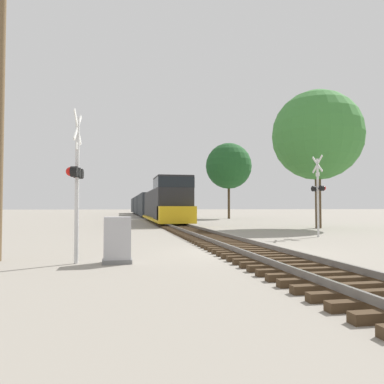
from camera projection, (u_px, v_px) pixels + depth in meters
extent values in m
plane|color=gray|center=(245.00, 252.00, 13.34)|extent=(400.00, 400.00, 0.00)
cube|color=#42301E|center=(376.00, 294.00, 6.58)|extent=(2.60, 0.22, 0.16)
cube|color=#42301E|center=(355.00, 287.00, 7.17)|extent=(2.60, 0.22, 0.16)
cube|color=#42301E|center=(337.00, 281.00, 7.76)|extent=(2.60, 0.22, 0.16)
cube|color=#42301E|center=(321.00, 276.00, 8.35)|extent=(2.60, 0.22, 0.16)
cube|color=#42301E|center=(308.00, 271.00, 8.93)|extent=(2.60, 0.22, 0.16)
cube|color=#42301E|center=(296.00, 267.00, 9.52)|extent=(2.60, 0.22, 0.16)
cube|color=#42301E|center=(286.00, 264.00, 10.11)|extent=(2.60, 0.22, 0.16)
cube|color=#42301E|center=(277.00, 261.00, 10.70)|extent=(2.60, 0.22, 0.16)
cube|color=#42301E|center=(269.00, 258.00, 11.29)|extent=(2.60, 0.22, 0.16)
cube|color=#42301E|center=(261.00, 255.00, 11.88)|extent=(2.60, 0.22, 0.16)
cube|color=#42301E|center=(254.00, 253.00, 12.46)|extent=(2.60, 0.22, 0.16)
cube|color=#42301E|center=(248.00, 251.00, 13.05)|extent=(2.60, 0.22, 0.16)
cube|color=#42301E|center=(243.00, 249.00, 13.64)|extent=(2.60, 0.22, 0.16)
cube|color=#42301E|center=(238.00, 247.00, 14.23)|extent=(2.60, 0.22, 0.16)
cube|color=#42301E|center=(233.00, 246.00, 14.82)|extent=(2.60, 0.22, 0.16)
cube|color=#42301E|center=(228.00, 244.00, 15.41)|extent=(2.60, 0.22, 0.16)
cube|color=#42301E|center=(224.00, 243.00, 15.99)|extent=(2.60, 0.22, 0.16)
cube|color=#42301E|center=(221.00, 241.00, 16.58)|extent=(2.60, 0.22, 0.16)
cube|color=#42301E|center=(217.00, 240.00, 17.17)|extent=(2.60, 0.22, 0.16)
cube|color=#42301E|center=(214.00, 239.00, 17.76)|extent=(2.60, 0.22, 0.16)
cube|color=#42301E|center=(211.00, 238.00, 18.35)|extent=(2.60, 0.22, 0.16)
cube|color=#42301E|center=(208.00, 237.00, 18.93)|extent=(2.60, 0.22, 0.16)
cube|color=#42301E|center=(205.00, 236.00, 19.52)|extent=(2.60, 0.22, 0.16)
cube|color=#42301E|center=(203.00, 235.00, 20.11)|extent=(2.60, 0.22, 0.16)
cube|color=#42301E|center=(200.00, 234.00, 20.70)|extent=(2.60, 0.22, 0.16)
cube|color=#42301E|center=(198.00, 234.00, 21.29)|extent=(2.60, 0.22, 0.16)
cube|color=#42301E|center=(196.00, 233.00, 21.88)|extent=(2.60, 0.22, 0.16)
cube|color=#42301E|center=(194.00, 232.00, 22.46)|extent=(2.60, 0.22, 0.16)
cube|color=#42301E|center=(192.00, 232.00, 23.05)|extent=(2.60, 0.22, 0.16)
cube|color=#42301E|center=(190.00, 231.00, 23.64)|extent=(2.60, 0.22, 0.16)
cube|color=#42301E|center=(188.00, 230.00, 24.23)|extent=(2.60, 0.22, 0.16)
cube|color=#42301E|center=(187.00, 230.00, 24.82)|extent=(2.60, 0.22, 0.16)
cube|color=#42301E|center=(185.00, 229.00, 25.41)|extent=(2.60, 0.22, 0.16)
cube|color=#42301E|center=(184.00, 229.00, 25.99)|extent=(2.60, 0.22, 0.16)
cube|color=#42301E|center=(182.00, 228.00, 26.58)|extent=(2.60, 0.22, 0.16)
cube|color=#42301E|center=(181.00, 228.00, 27.17)|extent=(2.60, 0.22, 0.16)
cube|color=#42301E|center=(180.00, 227.00, 27.76)|extent=(2.60, 0.22, 0.16)
cube|color=#42301E|center=(178.00, 227.00, 28.35)|extent=(2.60, 0.22, 0.16)
cube|color=#42301E|center=(177.00, 226.00, 28.94)|extent=(2.60, 0.22, 0.16)
cube|color=#42301E|center=(176.00, 226.00, 29.52)|extent=(2.60, 0.22, 0.16)
cube|color=#42301E|center=(175.00, 226.00, 30.11)|extent=(2.60, 0.22, 0.16)
cube|color=#42301E|center=(174.00, 225.00, 30.70)|extent=(2.60, 0.22, 0.16)
cube|color=#42301E|center=(173.00, 225.00, 31.29)|extent=(2.60, 0.22, 0.16)
cube|color=#42301E|center=(172.00, 225.00, 31.88)|extent=(2.60, 0.22, 0.16)
cube|color=#42301E|center=(171.00, 224.00, 32.47)|extent=(2.60, 0.22, 0.16)
cube|color=slate|center=(226.00, 246.00, 13.21)|extent=(0.07, 160.00, 0.15)
cube|color=slate|center=(264.00, 245.00, 13.49)|extent=(0.07, 160.00, 0.15)
cube|color=#232326|center=(160.00, 205.00, 41.01)|extent=(2.44, 13.91, 2.99)
cube|color=#232326|center=(173.00, 199.00, 31.49)|extent=(2.87, 4.37, 3.83)
cube|color=black|center=(173.00, 184.00, 31.54)|extent=(2.90, 4.41, 0.84)
cube|color=gold|center=(176.00, 215.00, 29.30)|extent=(2.87, 1.99, 1.34)
cube|color=gold|center=(163.00, 218.00, 38.04)|extent=(2.93, 19.47, 0.24)
cube|color=black|center=(172.00, 220.00, 31.71)|extent=(1.58, 2.20, 1.00)
cube|color=black|center=(157.00, 216.00, 44.37)|extent=(1.58, 2.20, 1.00)
cube|color=#2D3338|center=(149.00, 205.00, 56.61)|extent=(2.73, 14.05, 3.22)
cube|color=black|center=(151.00, 215.00, 52.07)|extent=(1.58, 2.20, 0.90)
cube|color=black|center=(146.00, 214.00, 61.03)|extent=(1.58, 2.20, 0.90)
cube|color=#2D3338|center=(142.00, 205.00, 72.26)|extent=(2.73, 14.05, 3.22)
cube|color=black|center=(144.00, 213.00, 67.73)|extent=(1.58, 2.20, 0.90)
cube|color=black|center=(141.00, 212.00, 76.68)|extent=(1.58, 2.20, 0.90)
cube|color=#2D3338|center=(138.00, 205.00, 87.92)|extent=(2.73, 14.05, 3.22)
cube|color=black|center=(139.00, 212.00, 83.39)|extent=(1.58, 2.20, 0.90)
cube|color=black|center=(137.00, 211.00, 92.34)|extent=(1.58, 2.20, 0.90)
cylinder|color=silver|center=(77.00, 190.00, 10.74)|extent=(0.12, 0.12, 4.22)
cube|color=white|center=(78.00, 127.00, 10.81)|extent=(0.14, 0.92, 0.93)
cube|color=white|center=(78.00, 127.00, 10.81)|extent=(0.14, 0.92, 0.93)
cube|color=black|center=(77.00, 173.00, 10.76)|extent=(0.16, 0.86, 0.06)
cylinder|color=black|center=(80.00, 174.00, 11.11)|extent=(0.21, 0.32, 0.30)
sphere|color=red|center=(76.00, 174.00, 11.10)|extent=(0.26, 0.26, 0.26)
cylinder|color=black|center=(77.00, 173.00, 10.76)|extent=(0.21, 0.32, 0.30)
sphere|color=red|center=(74.00, 173.00, 10.75)|extent=(0.26, 0.26, 0.26)
cylinder|color=black|center=(74.00, 172.00, 10.41)|extent=(0.21, 0.32, 0.30)
sphere|color=red|center=(71.00, 172.00, 10.40)|extent=(0.26, 0.26, 0.26)
cube|color=white|center=(77.00, 146.00, 10.79)|extent=(0.07, 0.32, 0.20)
cylinder|color=silver|center=(318.00, 198.00, 20.06)|extent=(0.12, 0.12, 4.21)
cube|color=white|center=(317.00, 164.00, 20.13)|extent=(0.11, 0.93, 0.93)
cube|color=white|center=(317.00, 164.00, 20.13)|extent=(0.11, 0.93, 0.93)
cube|color=black|center=(318.00, 188.00, 20.07)|extent=(0.13, 0.86, 0.06)
cylinder|color=black|center=(322.00, 188.00, 19.74)|extent=(0.20, 0.31, 0.30)
sphere|color=red|center=(323.00, 188.00, 19.77)|extent=(0.26, 0.26, 0.26)
cylinder|color=black|center=(314.00, 189.00, 20.41)|extent=(0.20, 0.31, 0.30)
sphere|color=red|center=(316.00, 189.00, 20.44)|extent=(0.26, 0.26, 0.26)
cube|color=white|center=(318.00, 174.00, 20.10)|extent=(0.06, 0.32, 0.20)
cube|color=slate|center=(117.00, 261.00, 10.73)|extent=(0.83, 0.63, 0.12)
cube|color=#ADADB2|center=(117.00, 238.00, 10.76)|extent=(0.76, 0.58, 1.21)
cylinder|color=brown|center=(0.00, 101.00, 11.32)|extent=(0.25, 0.25, 9.67)
cylinder|color=#473521|center=(318.00, 195.00, 28.04)|extent=(0.45, 0.45, 4.99)
sphere|color=#3D7F38|center=(317.00, 135.00, 28.22)|extent=(6.76, 6.76, 6.76)
cylinder|color=#473521|center=(229.00, 199.00, 50.08)|extent=(0.32, 0.32, 5.24)
sphere|color=#1E5123|center=(229.00, 166.00, 50.25)|extent=(6.15, 6.15, 6.15)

